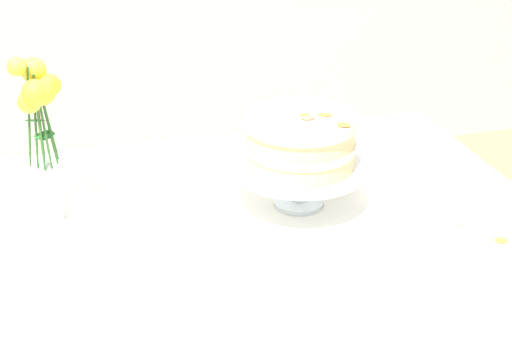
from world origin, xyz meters
TOP-DOWN VIEW (x-y plane):
  - dining_table at (0.00, -0.02)m, footprint 1.40×1.00m
  - linen_napkin at (0.18, 0.06)m, footprint 0.38×0.38m
  - cake_stand at (0.18, 0.06)m, footprint 0.29×0.29m
  - layer_cake at (0.18, 0.06)m, footprint 0.24×0.24m
  - flower_vase at (-0.34, 0.16)m, footprint 0.10×0.11m
  - teacup at (0.43, -0.14)m, footprint 0.12×0.12m
  - loose_petal_0 at (0.53, -0.20)m, footprint 0.03×0.02m

SIDE VIEW (x-z plane):
  - dining_table at x=0.00m, z-range 0.28..1.02m
  - linen_napkin at x=0.18m, z-range 0.74..0.74m
  - loose_petal_0 at x=0.53m, z-range 0.74..0.74m
  - teacup at x=0.43m, z-range 0.74..0.80m
  - cake_stand at x=0.18m, z-range 0.77..0.87m
  - layer_cake at x=0.18m, z-range 0.84..0.96m
  - flower_vase at x=-0.34m, z-range 0.74..1.10m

